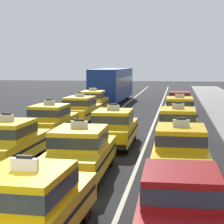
# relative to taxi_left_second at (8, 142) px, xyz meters

# --- Properties ---
(lane_stripe_left_center) EXTENTS (0.14, 80.00, 0.01)m
(lane_stripe_left_center) POSITION_rel_taxi_left_second_xyz_m (1.53, 11.81, -0.87)
(lane_stripe_left_center) COLOR silver
(lane_stripe_left_center) RESTS_ON ground
(lane_stripe_center_right) EXTENTS (0.14, 80.00, 0.01)m
(lane_stripe_center_right) POSITION_rel_taxi_left_second_xyz_m (4.73, 11.81, -0.87)
(lane_stripe_center_right) COLOR silver
(lane_stripe_center_right) RESTS_ON ground
(taxi_left_second) EXTENTS (1.90, 4.59, 1.96)m
(taxi_left_second) POSITION_rel_taxi_left_second_xyz_m (0.00, 0.00, 0.00)
(taxi_left_second) COLOR black
(taxi_left_second) RESTS_ON ground
(taxi_left_third) EXTENTS (1.90, 4.59, 1.96)m
(taxi_left_third) POSITION_rel_taxi_left_second_xyz_m (-0.22, 5.86, 0.00)
(taxi_left_third) COLOR black
(taxi_left_third) RESTS_ON ground
(taxi_left_fourth) EXTENTS (2.04, 4.65, 1.96)m
(taxi_left_fourth) POSITION_rel_taxi_left_second_xyz_m (0.10, 11.06, 0.00)
(taxi_left_fourth) COLOR black
(taxi_left_fourth) RESTS_ON ground
(taxi_left_fifth) EXTENTS (1.89, 4.59, 1.96)m
(taxi_left_fifth) POSITION_rel_taxi_left_second_xyz_m (-0.18, 16.49, 0.00)
(taxi_left_fifth) COLOR black
(taxi_left_fifth) RESTS_ON ground
(bus_left_sixth) EXTENTS (2.68, 11.24, 3.22)m
(bus_left_sixth) POSITION_rel_taxi_left_second_xyz_m (-0.04, 25.06, 0.94)
(bus_left_sixth) COLOR black
(bus_left_sixth) RESTS_ON ground
(taxi_center_nearest) EXTENTS (1.98, 4.62, 1.96)m
(taxi_center_nearest) POSITION_rel_taxi_left_second_xyz_m (3.18, -6.50, 0.00)
(taxi_center_nearest) COLOR black
(taxi_center_nearest) RESTS_ON ground
(taxi_center_second) EXTENTS (1.89, 4.59, 1.96)m
(taxi_center_second) POSITION_rel_taxi_left_second_xyz_m (3.01, -1.16, 0.00)
(taxi_center_second) COLOR black
(taxi_center_second) RESTS_ON ground
(taxi_center_third) EXTENTS (1.82, 4.56, 1.96)m
(taxi_center_third) POSITION_rel_taxi_left_second_xyz_m (3.31, 4.06, 0.00)
(taxi_center_third) COLOR black
(taxi_center_third) RESTS_ON ground
(sedan_right_nearest) EXTENTS (1.84, 4.33, 1.58)m
(sedan_right_nearest) POSITION_rel_taxi_left_second_xyz_m (6.26, -5.74, -0.03)
(sedan_right_nearest) COLOR black
(sedan_right_nearest) RESTS_ON ground
(taxi_right_second) EXTENTS (1.83, 4.57, 1.96)m
(taxi_right_second) POSITION_rel_taxi_left_second_xyz_m (6.29, -0.35, 0.00)
(taxi_right_second) COLOR black
(taxi_right_second) RESTS_ON ground
(taxi_right_third) EXTENTS (1.89, 4.59, 1.96)m
(taxi_right_third) POSITION_rel_taxi_left_second_xyz_m (6.20, 5.17, 0.00)
(taxi_right_third) COLOR black
(taxi_right_third) RESTS_ON ground
(taxi_right_fourth) EXTENTS (1.90, 4.59, 1.96)m
(taxi_right_fourth) POSITION_rel_taxi_left_second_xyz_m (6.30, 11.45, 0.00)
(taxi_right_fourth) COLOR black
(taxi_right_fourth) RESTS_ON ground
(sedan_right_fifth) EXTENTS (1.85, 4.34, 1.58)m
(sedan_right_fifth) POSITION_rel_taxi_left_second_xyz_m (6.35, 17.76, -0.03)
(sedan_right_fifth) COLOR black
(sedan_right_fifth) RESTS_ON ground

